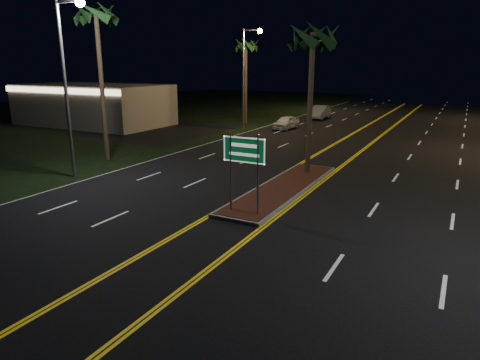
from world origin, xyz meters
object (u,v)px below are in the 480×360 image
Objects in this scene: streetlight_left_far at (316,67)px; car_far at (320,111)px; palm_median at (313,37)px; car_near at (286,121)px; median_island at (283,188)px; commercial_building at (93,105)px; streetlight_left_near at (69,70)px; palm_left_near at (96,16)px; streetlight_left_mid at (247,67)px; highway_sign at (244,157)px; palm_left_far at (246,46)px.

car_far is at bearing -68.31° from streetlight_left_far.
palm_median reaches higher than car_near.
median_island is 2.34× the size of car_near.
streetlight_left_near is (15.39, -15.99, 3.65)m from commercial_building.
streetlight_left_mid is at bearing 83.27° from palm_left_near.
median_island is 4.80m from highway_sign.
streetlight_left_far is at bearing 82.22° from palm_left_far.
palm_left_far is (-12.80, 17.50, 0.47)m from palm_median.
palm_left_near is 2.24× the size of car_near.
palm_left_far is at bearing 31.25° from commercial_building.
car_near is 0.88× the size of car_far.
streetlight_left_mid is 5.01m from palm_left_far.
streetlight_left_near and streetlight_left_far have the same top height.
streetlight_left_near is 1.80× the size of car_far.
median_island is at bearing -58.64° from palm_left_far.
palm_left_near is (13.50, -11.99, 6.68)m from commercial_building.
car_near is at bearing 18.18° from commercial_building.
streetlight_left_far is (0.00, 40.00, 0.00)m from streetlight_left_near.
median_island is 1.16× the size of palm_left_far.
palm_left_far is at bearing 90.86° from palm_left_near.
streetlight_left_near is 5.36m from palm_left_near.
car_far is at bearing 104.25° from median_island.
palm_left_far is at bearing -127.82° from car_far.
palm_median is (10.61, -33.50, 1.62)m from streetlight_left_far.
median_island is 0.68× the size of commercial_building.
commercial_building is 16.47m from palm_left_far.
streetlight_left_near reaches higher than commercial_building.
streetlight_left_near is at bearing -164.22° from median_island.
palm_left_near is at bearing -41.61° from commercial_building.
highway_sign is 0.33× the size of palm_left_near.
streetlight_left_mid is 17.25m from palm_median.
streetlight_left_near is 1.00× the size of streetlight_left_far.
palm_median is (10.61, 6.50, 1.62)m from streetlight_left_near.
highway_sign reaches higher than median_island.
streetlight_left_near is at bearing -90.00° from streetlight_left_mid.
car_near is (3.07, 22.05, -4.93)m from streetlight_left_near.
streetlight_left_mid is 6.16m from car_near.
highway_sign is at bearing -75.56° from streetlight_left_far.
streetlight_left_mid is at bearing 128.17° from palm_median.
palm_left_near reaches higher than car_near.
car_far is (-7.25, 25.05, -6.44)m from palm_median.
palm_left_near reaches higher than highway_sign.
car_near is at bearing 33.72° from streetlight_left_mid.
streetlight_left_mid is 1.80× the size of car_far.
palm_median reaches higher than car_far.
palm_median is 21.69m from palm_left_far.
commercial_building is 28.75m from streetlight_left_far.
car_far is at bearing 53.71° from palm_left_far.
median_island is at bearing -77.28° from car_far.
streetlight_left_far is at bearing 57.35° from commercial_building.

